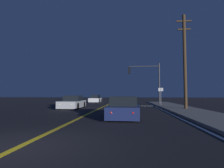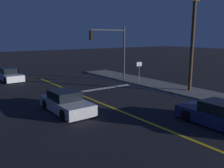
{
  "view_description": "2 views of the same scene",
  "coord_description": "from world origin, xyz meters",
  "px_view_note": "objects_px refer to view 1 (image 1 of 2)",
  "views": [
    {
      "loc": [
        3.08,
        -4.58,
        1.47
      ],
      "look_at": [
        1.0,
        16.82,
        2.7
      ],
      "focal_mm": 28.71,
      "sensor_mm": 36.0,
      "label": 1
    },
    {
      "loc": [
        -9.22,
        -0.04,
        4.79
      ],
      "look_at": [
        -0.74,
        11.72,
        1.89
      ],
      "focal_mm": 38.76,
      "sensor_mm": 36.0,
      "label": 2
    }
  ],
  "objects_px": {
    "car_following_oncoming_navy": "(124,108)",
    "utility_pole_right": "(185,60)",
    "traffic_signal_near_right": "(148,77)",
    "car_mid_block_white": "(96,99)",
    "car_distant_tail_silver": "(73,103)",
    "street_sign_corner": "(161,94)"
  },
  "relations": [
    {
      "from": "car_following_oncoming_navy",
      "to": "traffic_signal_near_right",
      "type": "relative_size",
      "value": 0.76
    },
    {
      "from": "car_mid_block_white",
      "to": "utility_pole_right",
      "type": "distance_m",
      "value": 19.05
    },
    {
      "from": "car_distant_tail_silver",
      "to": "car_mid_block_white",
      "type": "distance_m",
      "value": 13.63
    },
    {
      "from": "traffic_signal_near_right",
      "to": "street_sign_corner",
      "type": "xyz_separation_m",
      "value": [
        1.25,
        -2.8,
        -2.32
      ]
    },
    {
      "from": "car_following_oncoming_navy",
      "to": "street_sign_corner",
      "type": "relative_size",
      "value": 1.92
    },
    {
      "from": "car_following_oncoming_navy",
      "to": "utility_pole_right",
      "type": "xyz_separation_m",
      "value": [
        5.55,
        5.96,
        4.1
      ]
    },
    {
      "from": "car_mid_block_white",
      "to": "car_following_oncoming_navy",
      "type": "xyz_separation_m",
      "value": [
        5.77,
        -20.72,
        0.0
      ]
    },
    {
      "from": "car_mid_block_white",
      "to": "street_sign_corner",
      "type": "relative_size",
      "value": 1.87
    },
    {
      "from": "car_following_oncoming_navy",
      "to": "utility_pole_right",
      "type": "bearing_deg",
      "value": 48.39
    },
    {
      "from": "car_distant_tail_silver",
      "to": "street_sign_corner",
      "type": "bearing_deg",
      "value": -159.37
    },
    {
      "from": "car_distant_tail_silver",
      "to": "street_sign_corner",
      "type": "height_order",
      "value": "street_sign_corner"
    },
    {
      "from": "car_distant_tail_silver",
      "to": "car_following_oncoming_navy",
      "type": "bearing_deg",
      "value": 127.29
    },
    {
      "from": "traffic_signal_near_right",
      "to": "utility_pole_right",
      "type": "xyz_separation_m",
      "value": [
        2.65,
        -7.8,
        0.81
      ]
    },
    {
      "from": "car_distant_tail_silver",
      "to": "traffic_signal_near_right",
      "type": "height_order",
      "value": "traffic_signal_near_right"
    },
    {
      "from": "car_following_oncoming_navy",
      "to": "street_sign_corner",
      "type": "height_order",
      "value": "street_sign_corner"
    },
    {
      "from": "car_mid_block_white",
      "to": "car_following_oncoming_navy",
      "type": "relative_size",
      "value": 0.98
    },
    {
      "from": "car_distant_tail_silver",
      "to": "car_following_oncoming_navy",
      "type": "height_order",
      "value": "same"
    },
    {
      "from": "utility_pole_right",
      "to": "car_mid_block_white",
      "type": "bearing_deg",
      "value": 127.49
    },
    {
      "from": "car_distant_tail_silver",
      "to": "traffic_signal_near_right",
      "type": "distance_m",
      "value": 11.29
    },
    {
      "from": "traffic_signal_near_right",
      "to": "utility_pole_right",
      "type": "relative_size",
      "value": 0.64
    },
    {
      "from": "car_mid_block_white",
      "to": "traffic_signal_near_right",
      "type": "bearing_deg",
      "value": 140.32
    },
    {
      "from": "street_sign_corner",
      "to": "car_distant_tail_silver",
      "type": "bearing_deg",
      "value": -158.35
    }
  ]
}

